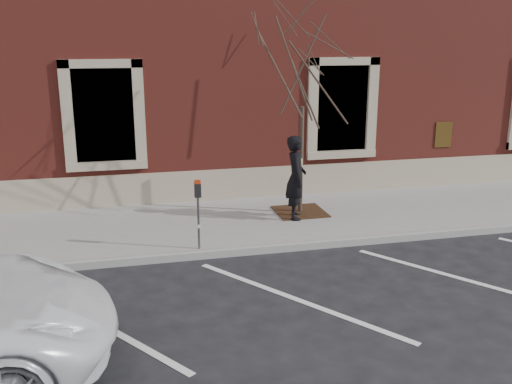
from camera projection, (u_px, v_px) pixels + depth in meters
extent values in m
plane|color=#28282B|center=(263.00, 252.00, 11.47)|extent=(120.00, 120.00, 0.00)
cube|color=#A29E98|center=(244.00, 222.00, 13.09)|extent=(40.00, 3.50, 0.15)
cube|color=#9E9E99|center=(264.00, 250.00, 11.40)|extent=(40.00, 0.12, 0.15)
cube|color=maroon|center=(202.00, 44.00, 17.70)|extent=(40.00, 8.50, 8.00)
cube|color=tan|center=(229.00, 184.00, 14.64)|extent=(40.00, 0.06, 0.80)
cube|color=black|center=(104.00, 115.00, 13.59)|extent=(1.40, 0.30, 2.20)
cube|color=tan|center=(107.00, 165.00, 13.75)|extent=(1.90, 0.20, 0.20)
cube|color=black|center=(340.00, 108.00, 14.94)|extent=(1.40, 0.30, 2.20)
cube|color=tan|center=(341.00, 154.00, 15.10)|extent=(1.90, 0.20, 0.20)
imported|color=black|center=(296.00, 178.00, 12.92)|extent=(0.61, 0.79, 1.92)
cylinder|color=#595B60|center=(199.00, 223.00, 11.12)|extent=(0.05, 0.05, 1.05)
cube|color=black|center=(198.00, 190.00, 10.95)|extent=(0.13, 0.09, 0.27)
cube|color=red|center=(197.00, 182.00, 10.90)|extent=(0.12, 0.09, 0.06)
cube|color=white|center=(199.00, 226.00, 11.09)|extent=(0.05, 0.00, 0.07)
cube|color=#422B15|center=(300.00, 212.00, 13.60)|extent=(1.15, 1.15, 0.03)
cylinder|color=#443429|center=(301.00, 161.00, 13.27)|extent=(0.10, 0.10, 2.52)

